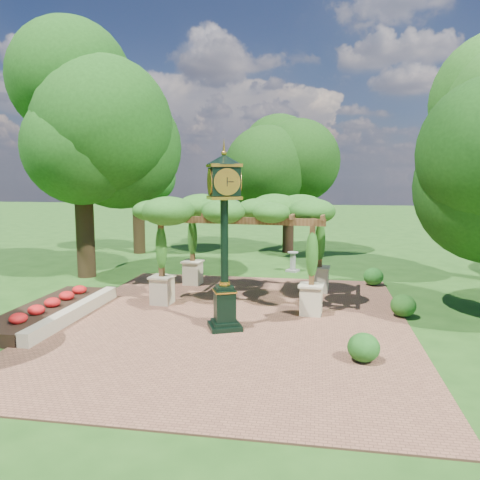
# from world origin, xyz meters

# --- Properties ---
(ground) EXTENTS (120.00, 120.00, 0.00)m
(ground) POSITION_xyz_m (0.00, 0.00, 0.00)
(ground) COLOR #1E4714
(ground) RESTS_ON ground
(brick_plaza) EXTENTS (10.00, 12.00, 0.04)m
(brick_plaza) POSITION_xyz_m (0.00, 1.00, 0.02)
(brick_plaza) COLOR brown
(brick_plaza) RESTS_ON ground
(border_wall) EXTENTS (0.35, 5.00, 0.40)m
(border_wall) POSITION_xyz_m (-4.60, 0.50, 0.20)
(border_wall) COLOR #C6B793
(border_wall) RESTS_ON ground
(flower_bed) EXTENTS (1.50, 5.00, 0.36)m
(flower_bed) POSITION_xyz_m (-5.50, 0.50, 0.18)
(flower_bed) COLOR red
(flower_bed) RESTS_ON ground
(pedestal_clock) EXTENTS (1.24, 1.24, 4.81)m
(pedestal_clock) POSITION_xyz_m (-0.05, 0.30, 2.88)
(pedestal_clock) COLOR black
(pedestal_clock) RESTS_ON brick_plaza
(pergola) EXTENTS (5.89, 3.98, 3.54)m
(pergola) POSITION_xyz_m (-0.04, 3.71, 2.91)
(pergola) COLOR beige
(pergola) RESTS_ON brick_plaza
(sundial) EXTENTS (0.63, 0.63, 0.88)m
(sundial) POSITION_xyz_m (1.34, 8.65, 0.39)
(sundial) COLOR gray
(sundial) RESTS_ON ground
(shrub_front) EXTENTS (0.75, 0.75, 0.65)m
(shrub_front) POSITION_xyz_m (3.48, -1.45, 0.37)
(shrub_front) COLOR #1A4F16
(shrub_front) RESTS_ON brick_plaza
(shrub_mid) EXTENTS (0.89, 0.89, 0.67)m
(shrub_mid) POSITION_xyz_m (4.96, 2.27, 0.37)
(shrub_mid) COLOR #205116
(shrub_mid) RESTS_ON brick_plaza
(shrub_back) EXTENTS (0.97, 0.97, 0.68)m
(shrub_back) POSITION_xyz_m (4.55, 6.33, 0.38)
(shrub_back) COLOR #205F1B
(shrub_back) RESTS_ON brick_plaza
(tree_west_near) EXTENTS (4.96, 4.96, 9.62)m
(tree_west_near) POSITION_xyz_m (-7.16, 6.15, 6.60)
(tree_west_near) COLOR #322314
(tree_west_near) RESTS_ON ground
(tree_west_far) EXTENTS (3.25, 3.25, 7.58)m
(tree_west_far) POSITION_xyz_m (-7.28, 12.35, 5.17)
(tree_west_far) COLOR #2F2212
(tree_west_far) RESTS_ON ground
(tree_north) EXTENTS (4.23, 4.23, 6.81)m
(tree_north) POSITION_xyz_m (0.77, 13.96, 4.68)
(tree_north) COLOR black
(tree_north) RESTS_ON ground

